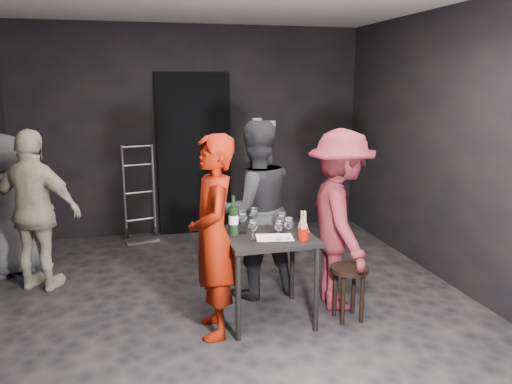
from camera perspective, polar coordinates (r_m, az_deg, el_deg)
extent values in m
cube|color=black|center=(4.57, -3.07, -13.21)|extent=(4.50, 5.00, 0.02)
cube|color=black|center=(6.62, -7.22, 6.91)|extent=(4.50, 0.04, 2.70)
cube|color=black|center=(1.83, 11.11, -7.86)|extent=(4.50, 0.04, 2.70)
cube|color=black|center=(5.07, 22.65, 4.38)|extent=(0.04, 5.00, 2.70)
cube|color=black|center=(6.60, -7.09, 4.27)|extent=(0.95, 0.10, 2.10)
cube|color=#B7B7B2|center=(6.72, 0.10, 7.94)|extent=(0.12, 0.06, 0.12)
cube|color=#B7B7B2|center=(6.77, 1.76, 7.55)|extent=(0.10, 0.06, 0.14)
cylinder|color=#B2B2B7|center=(6.50, -14.80, -0.14)|extent=(0.03, 0.03, 1.22)
cylinder|color=#B2B2B7|center=(6.50, -11.59, 0.02)|extent=(0.03, 0.03, 1.22)
cube|color=#B2B2B7|center=(6.53, -12.93, -5.37)|extent=(0.41, 0.22, 0.03)
cylinder|color=black|center=(6.66, -14.55, -4.52)|extent=(0.04, 0.16, 0.16)
cylinder|color=black|center=(6.66, -11.40, -4.36)|extent=(0.04, 0.16, 0.16)
cube|color=black|center=(4.15, 1.35, -5.06)|extent=(0.72, 0.72, 0.04)
cylinder|color=black|center=(3.92, -2.06, -11.99)|extent=(0.04, 0.04, 0.71)
cylinder|color=black|center=(4.09, 6.93, -11.04)|extent=(0.04, 0.04, 0.71)
cylinder|color=black|center=(4.50, -3.72, -8.70)|extent=(0.04, 0.04, 0.71)
cylinder|color=black|center=(4.65, 4.16, -8.02)|extent=(0.04, 0.04, 0.71)
cylinder|color=#311D15|center=(4.29, 10.64, -8.65)|extent=(0.31, 0.31, 0.04)
cylinder|color=#311D15|center=(4.48, 11.07, -11.08)|extent=(0.04, 0.04, 0.41)
cylinder|color=#311D15|center=(4.42, 9.02, -11.36)|extent=(0.04, 0.04, 0.41)
cylinder|color=#311D15|center=(4.28, 9.91, -12.23)|extent=(0.04, 0.04, 0.41)
cylinder|color=#311D15|center=(4.34, 12.02, -11.93)|extent=(0.04, 0.04, 0.41)
imported|color=#8E1503|center=(3.88, -4.90, -4.37)|extent=(0.43, 0.64, 1.71)
imported|color=#232427|center=(4.60, -0.14, -1.07)|extent=(0.93, 0.59, 1.80)
imported|color=maroon|center=(4.42, 9.61, -2.56)|extent=(0.63, 1.14, 1.69)
imported|color=beige|center=(5.17, -23.88, -1.67)|extent=(1.05, 0.81, 1.62)
imported|color=#5D5D64|center=(5.71, -26.71, -1.42)|extent=(0.82, 0.70, 1.48)
cube|color=white|center=(4.04, 2.13, -5.21)|extent=(0.32, 0.24, 0.00)
cylinder|color=black|center=(4.09, -2.59, -3.31)|extent=(0.08, 0.08, 0.23)
cylinder|color=black|center=(4.05, -2.62, -1.07)|extent=(0.03, 0.03, 0.10)
cylinder|color=white|center=(4.09, -2.59, -3.16)|extent=(0.08, 0.08, 0.07)
cylinder|color=#A10B04|center=(4.01, 5.44, -4.79)|extent=(0.08, 0.08, 0.09)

